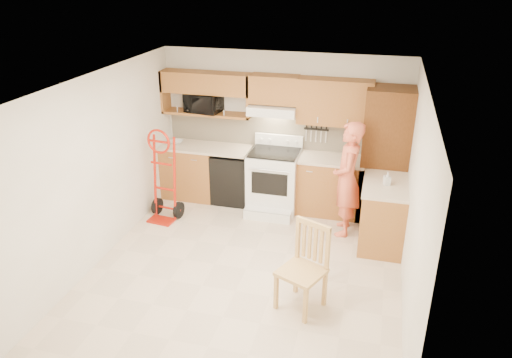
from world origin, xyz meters
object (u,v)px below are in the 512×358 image
at_px(microwave, 203,102).
at_px(dining_chair, 301,269).
at_px(hand_truck, 162,180).
at_px(range, 273,176).
at_px(person, 347,179).

height_order(microwave, dining_chair, microwave).
height_order(hand_truck, dining_chair, hand_truck).
xyz_separation_m(range, hand_truck, (-1.60, -0.76, 0.09)).
distance_m(range, dining_chair, 2.54).
bearing_deg(dining_chair, microwave, 152.60).
height_order(range, dining_chair, range).
relative_size(person, dining_chair, 1.65).
xyz_separation_m(range, dining_chair, (0.88, -2.38, -0.06)).
height_order(person, hand_truck, person).
bearing_deg(hand_truck, microwave, 78.98).
bearing_deg(microwave, range, -5.06).
distance_m(microwave, person, 2.69).
bearing_deg(microwave, person, -8.92).
relative_size(hand_truck, dining_chair, 1.28).
height_order(microwave, hand_truck, microwave).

